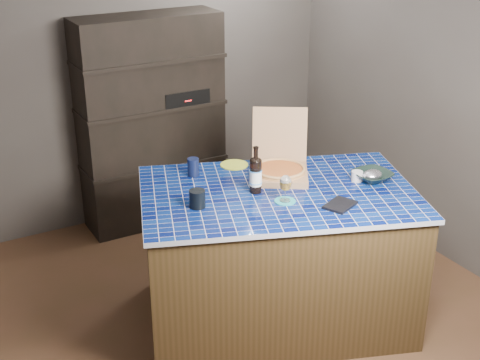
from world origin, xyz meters
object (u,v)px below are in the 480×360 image
pizza_box (279,168)px  wine_glass (286,184)px  kitchen_island (277,256)px  mead_bottle (256,174)px  bowl (372,176)px  dvd_case (340,205)px

pizza_box → wine_glass: bearing=-85.2°
kitchen_island → pizza_box: (0.14, 0.21, 0.53)m
kitchen_island → mead_bottle: mead_bottle is taller
pizza_box → mead_bottle: pizza_box is taller
mead_bottle → bowl: bearing=-16.1°
pizza_box → wine_glass: pizza_box is taller
dvd_case → kitchen_island: bearing=-174.7°
bowl → pizza_box: bearing=143.4°
wine_glass → dvd_case: bearing=-40.5°
wine_glass → bowl: bearing=-0.8°
bowl → mead_bottle: bearing=163.9°
bowl → dvd_case: bearing=-153.8°
wine_glass → bowl: 0.68m
kitchen_island → dvd_case: bearing=-40.5°
pizza_box → mead_bottle: bearing=-119.7°
wine_glass → bowl: (0.68, -0.01, -0.09)m
wine_glass → kitchen_island: bearing=72.0°
dvd_case → wine_glass: bearing=-154.4°
pizza_box → dvd_case: bearing=-50.8°
kitchen_island → pizza_box: 0.59m
pizza_box → dvd_case: 0.58m
kitchen_island → mead_bottle: 0.61m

